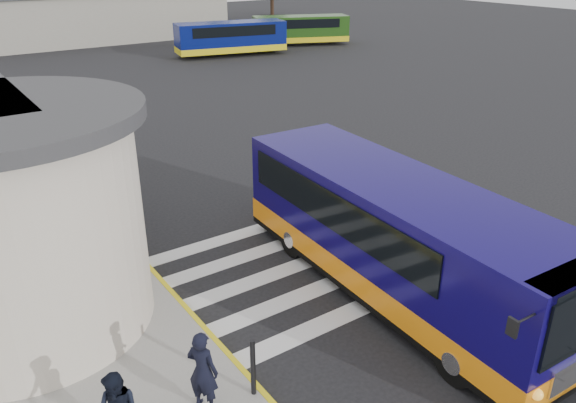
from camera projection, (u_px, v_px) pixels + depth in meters
ground at (301, 246)px, 15.86m from camera, size 140.00×140.00×0.00m
curb_strip at (113, 228)px, 16.71m from camera, size 0.12×34.00×0.16m
crosswalk at (304, 263)px, 15.00m from camera, size 8.00×5.35×0.01m
depot_building at (76, 17)px, 49.50m from camera, size 26.40×8.40×4.20m
transit_bus at (397, 241)px, 13.30m from camera, size 3.70×10.26×2.86m
pedestrian_a at (203, 371)px, 9.79m from camera, size 0.65×0.71×1.62m
bollard at (253, 367)px, 10.18m from camera, size 0.10×0.10×1.21m
far_bus_a at (231, 37)px, 43.33m from camera, size 8.73×4.09×2.17m
far_bus_b at (301, 29)px, 48.11m from camera, size 8.33×5.11×2.08m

